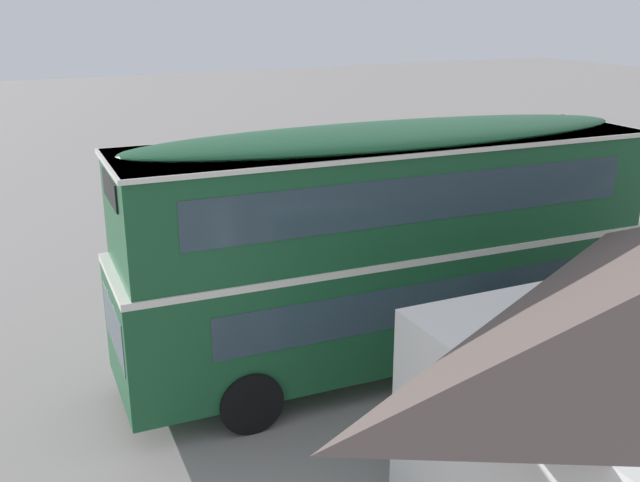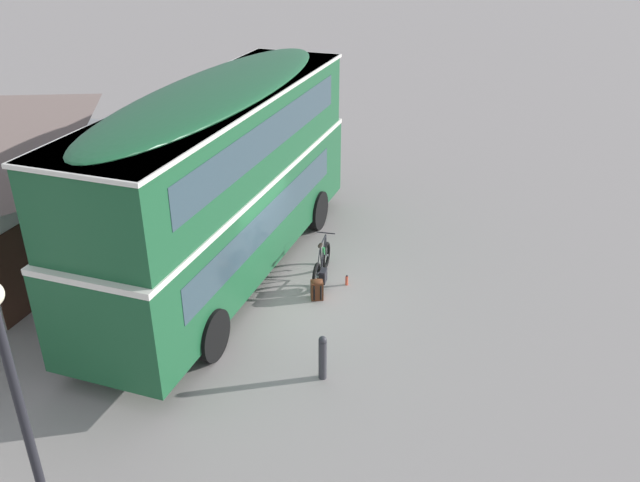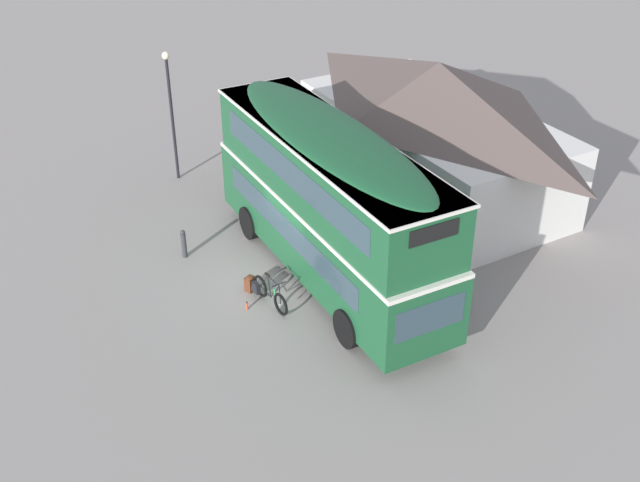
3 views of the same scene
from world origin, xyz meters
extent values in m
plane|color=gray|center=(0.00, 0.00, 0.00)|extent=(120.00, 120.00, 0.00)
cylinder|color=black|center=(3.83, 2.25, 0.55)|extent=(1.12, 0.35, 1.10)
cylinder|color=black|center=(3.68, -0.13, 0.55)|extent=(1.12, 0.35, 1.10)
cylinder|color=black|center=(-2.52, 2.65, 0.55)|extent=(1.12, 0.35, 1.10)
cylinder|color=black|center=(-2.67, 0.27, 0.55)|extent=(1.12, 0.35, 1.10)
cube|color=#19512D|center=(0.58, 1.26, 1.52)|extent=(10.40, 3.14, 2.10)
cube|color=white|center=(0.58, 1.26, 2.60)|extent=(10.42, 3.16, 0.12)
cube|color=#19512D|center=(0.58, 1.26, 3.58)|extent=(10.09, 3.07, 1.90)
ellipsoid|color=#19512D|center=(0.58, 1.26, 4.61)|extent=(9.88, 3.01, 0.36)
cube|color=#2D424C|center=(5.68, 0.94, 1.77)|extent=(0.19, 2.05, 0.90)
cube|color=black|center=(5.55, 0.95, 4.10)|extent=(0.15, 1.38, 0.44)
cube|color=#2D424C|center=(0.31, 0.04, 1.82)|extent=(7.99, 0.54, 0.76)
cube|color=#2D424C|center=(0.51, 0.05, 3.73)|extent=(8.40, 0.57, 0.80)
cube|color=#2D424C|center=(0.46, 2.51, 1.82)|extent=(7.99, 0.54, 0.76)
cube|color=#2D424C|center=(0.66, 2.47, 3.73)|extent=(8.40, 0.57, 0.80)
cube|color=white|center=(0.58, 1.26, 4.49)|extent=(10.19, 3.16, 0.08)
torus|color=black|center=(1.56, -0.96, 0.34)|extent=(0.68, 0.11, 0.68)
torus|color=black|center=(0.47, -1.01, 0.34)|extent=(0.68, 0.11, 0.68)
cylinder|color=#B2B2B7|center=(1.56, -0.96, 0.34)|extent=(0.05, 0.10, 0.05)
cylinder|color=#B2B2B7|center=(0.47, -1.01, 0.34)|extent=(0.05, 0.10, 0.05)
cylinder|color=black|center=(1.27, -0.97, 0.61)|extent=(0.50, 0.06, 0.69)
cylinder|color=black|center=(1.20, -0.98, 0.94)|extent=(0.61, 0.07, 0.04)
cylinder|color=black|center=(0.96, -0.99, 0.61)|extent=(0.18, 0.04, 0.67)
cylinder|color=black|center=(0.75, -1.00, 0.31)|extent=(0.57, 0.06, 0.09)
cylinder|color=black|center=(0.68, -1.00, 0.64)|extent=(0.45, 0.05, 0.61)
cylinder|color=black|center=(1.53, -0.96, 0.64)|extent=(0.09, 0.04, 0.61)
cylinder|color=black|center=(1.50, -0.96, 1.00)|extent=(0.05, 0.46, 0.03)
ellipsoid|color=black|center=(0.87, -0.99, 0.97)|extent=(0.26, 0.11, 0.06)
cube|color=black|center=(0.49, -1.17, 0.36)|extent=(0.29, 0.15, 0.32)
cylinder|color=green|center=(1.27, -0.97, 0.61)|extent=(0.07, 0.07, 0.18)
cube|color=#592D19|center=(0.05, -1.14, 0.23)|extent=(0.33, 0.35, 0.46)
ellipsoid|color=#592D19|center=(0.05, -1.14, 0.46)|extent=(0.31, 0.33, 0.10)
cube|color=#3E2011|center=(0.18, -1.09, 0.16)|extent=(0.11, 0.20, 0.16)
cylinder|color=black|center=(-0.10, -1.12, 0.23)|extent=(0.05, 0.05, 0.37)
cylinder|color=black|center=(-0.04, -1.26, 0.23)|extent=(0.05, 0.05, 0.37)
cylinder|color=#D84C33|center=(0.84, -1.67, 0.12)|extent=(0.07, 0.07, 0.24)
cylinder|color=black|center=(0.84, -1.67, 0.25)|extent=(0.04, 0.04, 0.03)
cube|color=silver|center=(-2.33, 7.53, 1.49)|extent=(10.41, 5.53, 2.98)
pyramid|color=brown|center=(-2.33, 7.53, 3.86)|extent=(10.82, 5.94, 1.77)
cube|color=#3D2319|center=(-2.43, 4.95, 1.05)|extent=(1.10, 0.08, 2.10)
cube|color=#2D424C|center=(-4.99, 5.05, 1.64)|extent=(1.10, 0.08, 0.90)
cube|color=#2D424C|center=(0.12, 4.85, 1.64)|extent=(1.10, 0.08, 0.90)
cylinder|color=black|center=(-7.96, 0.00, 2.30)|extent=(0.11, 0.11, 4.60)
sphere|color=#F2E5BF|center=(-7.96, 0.00, 4.72)|extent=(0.28, 0.28, 0.28)
cylinder|color=#333338|center=(-2.69, -2.04, 0.42)|extent=(0.16, 0.16, 0.85)
sphere|color=#333338|center=(-2.69, -2.04, 0.89)|extent=(0.16, 0.16, 0.16)
camera|label=1|loc=(7.64, 12.35, 6.93)|focal=41.06mm
camera|label=2|loc=(-12.47, -4.71, 8.21)|focal=36.80mm
camera|label=3|loc=(17.27, -9.48, 13.32)|focal=43.92mm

